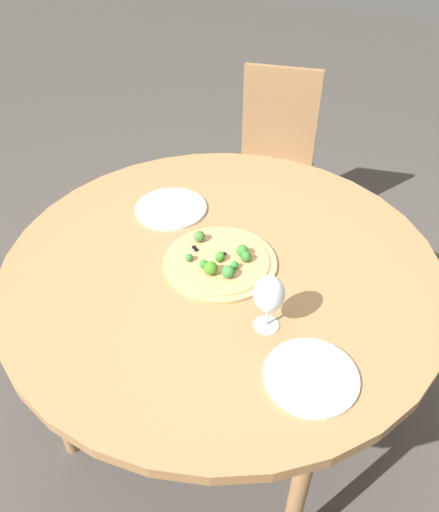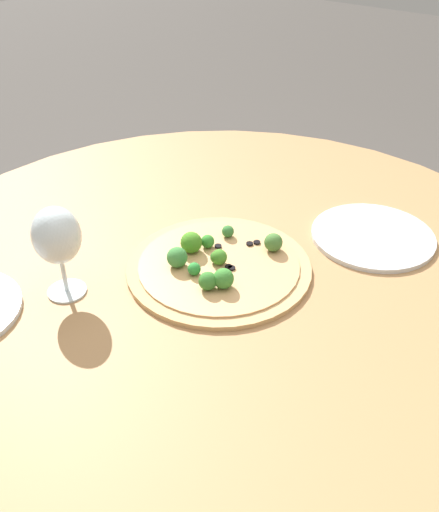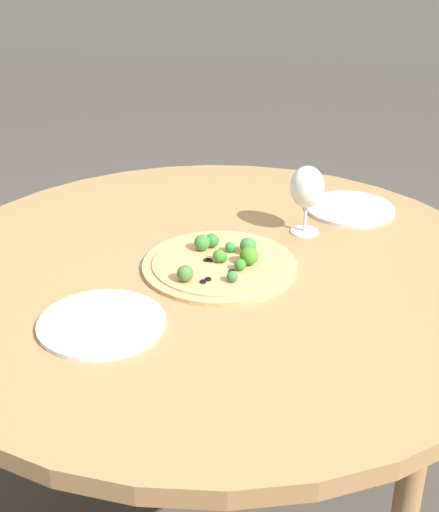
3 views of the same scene
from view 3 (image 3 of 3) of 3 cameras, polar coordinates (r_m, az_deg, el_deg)
The scene contains 6 objects.
ground_plane at distance 2.10m, azimuth -0.30°, elevation -19.67°, with size 12.00×12.00×0.00m, color #4C4742.
dining_table at distance 1.66m, azimuth -0.36°, elevation -2.52°, with size 1.38×1.38×0.77m.
pizza at distance 1.63m, azimuth 0.08°, elevation -0.56°, with size 0.36×0.36×0.06m.
wine_glass at distance 1.77m, azimuth 7.01°, elevation 5.41°, with size 0.08×0.08×0.18m.
plate_near at distance 1.44m, azimuth -9.42°, elevation -5.31°, with size 0.25×0.25×0.01m.
plate_far at distance 1.96m, azimuth 10.40°, elevation 3.76°, with size 0.24×0.24×0.01m.
Camera 3 is at (1.42, 0.25, 1.53)m, focal length 50.00 mm.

